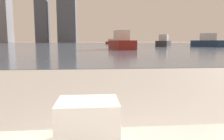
# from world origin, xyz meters

# --- Properties ---
(towel_stack) EXTENTS (0.22, 0.18, 0.16)m
(towel_stack) POSITION_xyz_m (-0.17, 1.00, 0.59)
(towel_stack) COLOR white
(towel_stack) RESTS_ON bathtub
(harbor_water) EXTENTS (180.00, 110.00, 0.01)m
(harbor_water) POSITION_xyz_m (0.00, 62.00, 0.01)
(harbor_water) COLOR slate
(harbor_water) RESTS_ON ground_plane
(harbor_boat_0) EXTENTS (3.32, 5.61, 1.99)m
(harbor_boat_0) POSITION_xyz_m (17.03, 31.81, 0.71)
(harbor_boat_0) COLOR navy
(harbor_boat_0) RESTS_ON harbor_water
(harbor_boat_2) EXTENTS (2.37, 5.36, 1.95)m
(harbor_boat_2) POSITION_xyz_m (2.83, 23.07, 0.70)
(harbor_boat_2) COLOR maroon
(harbor_boat_2) RESTS_ON harbor_water
(harbor_boat_3) EXTENTS (3.77, 5.19, 1.86)m
(harbor_boat_3) POSITION_xyz_m (11.13, 34.52, 0.66)
(harbor_boat_3) COLOR #2D2D33
(harbor_boat_3) RESTS_ON harbor_water
(harbor_boat_4) EXTENTS (2.60, 3.96, 1.41)m
(harbor_boat_4) POSITION_xyz_m (4.56, 58.78, 0.51)
(harbor_boat_4) COLOR maroon
(harbor_boat_4) RESTS_ON harbor_water
(skyline_tower_2) EXTENTS (9.24, 9.52, 23.26)m
(skyline_tower_2) POSITION_xyz_m (-13.36, 118.00, 11.63)
(skyline_tower_2) COLOR #4C515B
(skyline_tower_2) RESTS_ON ground_plane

